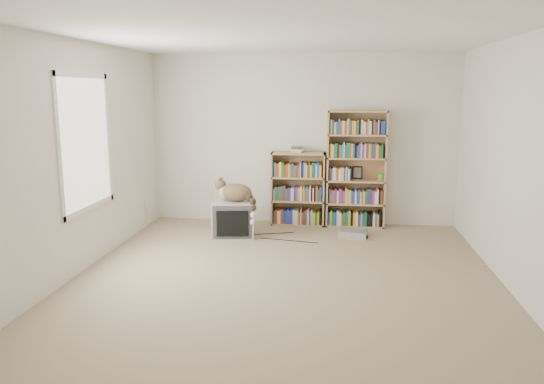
# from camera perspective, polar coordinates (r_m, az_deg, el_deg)

# --- Properties ---
(floor) EXTENTS (4.50, 5.00, 0.01)m
(floor) POSITION_cam_1_polar(r_m,az_deg,el_deg) (5.70, 1.46, -9.28)
(floor) COLOR tan
(floor) RESTS_ON ground
(wall_back) EXTENTS (4.50, 0.02, 2.50)m
(wall_back) POSITION_cam_1_polar(r_m,az_deg,el_deg) (7.88, 3.29, 5.65)
(wall_back) COLOR silver
(wall_back) RESTS_ON floor
(wall_front) EXTENTS (4.50, 0.02, 2.50)m
(wall_front) POSITION_cam_1_polar(r_m,az_deg,el_deg) (2.96, -3.16, -3.11)
(wall_front) COLOR silver
(wall_front) RESTS_ON floor
(wall_left) EXTENTS (0.02, 5.00, 2.50)m
(wall_left) POSITION_cam_1_polar(r_m,az_deg,el_deg) (6.05, -20.26, 3.41)
(wall_left) COLOR silver
(wall_left) RESTS_ON floor
(wall_right) EXTENTS (0.02, 5.00, 2.50)m
(wall_right) POSITION_cam_1_polar(r_m,az_deg,el_deg) (5.65, 24.90, 2.59)
(wall_right) COLOR silver
(wall_right) RESTS_ON floor
(ceiling) EXTENTS (4.50, 5.00, 0.02)m
(ceiling) POSITION_cam_1_polar(r_m,az_deg,el_deg) (5.38, 1.59, 16.57)
(ceiling) COLOR white
(ceiling) RESTS_ON wall_back
(window) EXTENTS (0.02, 1.22, 1.52)m
(window) POSITION_cam_1_polar(r_m,az_deg,el_deg) (6.20, -19.41, 5.03)
(window) COLOR white
(window) RESTS_ON wall_left
(crt_tv) EXTENTS (0.64, 0.60, 0.49)m
(crt_tv) POSITION_cam_1_polar(r_m,az_deg,el_deg) (7.28, -4.20, -2.82)
(crt_tv) COLOR #A7A7AA
(crt_tv) RESTS_ON floor
(cat) EXTENTS (0.65, 0.52, 0.53)m
(cat) POSITION_cam_1_polar(r_m,az_deg,el_deg) (7.11, -3.67, -0.37)
(cat) COLOR #331F14
(cat) RESTS_ON crt_tv
(bookcase_tall) EXTENTS (0.84, 0.30, 1.69)m
(bookcase_tall) POSITION_cam_1_polar(r_m,az_deg,el_deg) (7.78, 9.02, 2.17)
(bookcase_tall) COLOR tan
(bookcase_tall) RESTS_ON floor
(bookcase_short) EXTENTS (0.78, 0.30, 1.08)m
(bookcase_short) POSITION_cam_1_polar(r_m,az_deg,el_deg) (7.85, 2.83, 0.08)
(bookcase_short) COLOR tan
(bookcase_short) RESTS_ON floor
(book_stack) EXTENTS (0.19, 0.25, 0.08)m
(book_stack) POSITION_cam_1_polar(r_m,az_deg,el_deg) (7.75, 2.61, 4.58)
(book_stack) COLOR #B23A17
(book_stack) RESTS_ON bookcase_short
(green_mug) EXTENTS (0.09, 0.09, 0.10)m
(green_mug) POSITION_cam_1_polar(r_m,az_deg,el_deg) (7.79, 11.64, 1.60)
(green_mug) COLOR #57A72F
(green_mug) RESTS_ON bookcase_tall
(framed_print) EXTENTS (0.14, 0.05, 0.19)m
(framed_print) POSITION_cam_1_polar(r_m,az_deg,el_deg) (7.86, 9.17, 2.09)
(framed_print) COLOR black
(framed_print) RESTS_ON bookcase_tall
(dvd_player) EXTENTS (0.42, 0.34, 0.09)m
(dvd_player) POSITION_cam_1_polar(r_m,az_deg,el_deg) (7.35, 8.77, -4.43)
(dvd_player) COLOR silver
(dvd_player) RESTS_ON floor
(wall_outlet) EXTENTS (0.01, 0.08, 0.13)m
(wall_outlet) POSITION_cam_1_polar(r_m,az_deg,el_deg) (7.95, -13.37, -1.36)
(wall_outlet) COLOR silver
(wall_outlet) RESTS_ON wall_left
(floor_cables) EXTENTS (1.20, 0.70, 0.01)m
(floor_cables) POSITION_cam_1_polar(r_m,az_deg,el_deg) (7.27, -0.33, -4.78)
(floor_cables) COLOR black
(floor_cables) RESTS_ON floor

